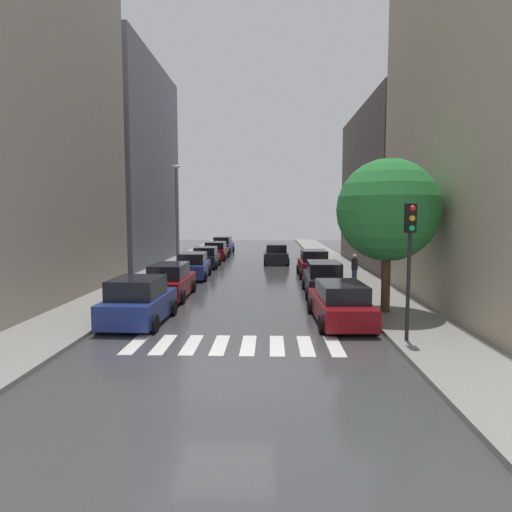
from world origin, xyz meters
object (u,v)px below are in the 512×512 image
parked_car_right_second (323,279)px  street_tree_right (388,210)px  parked_car_left_fourth (206,258)px  parked_car_right_third (313,264)px  parked_car_right_nearest (340,304)px  traffic_light_right_corner (410,241)px  pedestrian_near_tree (355,268)px  parked_car_left_nearest (138,302)px  parked_car_left_fifth (216,251)px  parked_car_left_sixth (223,245)px  parked_car_left_third (193,266)px  lamp_post_left (177,210)px  parked_car_left_second (170,282)px  car_midroad (276,254)px

parked_car_right_second → street_tree_right: size_ratio=0.78×
parked_car_left_fourth → parked_car_right_third: size_ratio=0.97×
parked_car_right_nearest → traffic_light_right_corner: (1.65, -2.89, 2.55)m
pedestrian_near_tree → parked_car_left_nearest: bearing=-148.0°
parked_car_right_second → street_tree_right: street_tree_right is taller
pedestrian_near_tree → street_tree_right: size_ratio=0.28×
parked_car_right_nearest → parked_car_right_second: bearing=-2.9°
parked_car_right_third → street_tree_right: bearing=-171.0°
parked_car_left_fifth → parked_car_left_sixth: (-0.07, 6.58, 0.05)m
parked_car_left_third → parked_car_left_fifth: size_ratio=1.00×
pedestrian_near_tree → lamp_post_left: (-11.44, 6.26, 3.34)m
street_tree_right → traffic_light_right_corner: bearing=-95.1°
street_tree_right → lamp_post_left: bearing=130.4°
parked_car_left_second → parked_car_right_second: size_ratio=0.99×
parked_car_left_sixth → parked_car_right_second: bearing=-160.3°
parked_car_right_third → lamp_post_left: lamp_post_left is taller
traffic_light_right_corner → lamp_post_left: bearing=122.1°
parked_car_left_sixth → traffic_light_right_corner: 34.60m
parked_car_left_second → parked_car_left_third: size_ratio=1.06×
parked_car_right_nearest → lamp_post_left: bearing=30.1°
parked_car_left_nearest → parked_car_right_second: (7.70, 6.36, -0.02)m
parked_car_left_nearest → traffic_light_right_corner: size_ratio=0.97×
parked_car_left_second → parked_car_right_third: 10.94m
parked_car_left_fifth → lamp_post_left: 9.91m
traffic_light_right_corner → parked_car_left_fifth: bearing=109.3°
parked_car_right_third → parked_car_left_fifth: bearing=34.5°
parked_car_left_nearest → street_tree_right: street_tree_right is taller
parked_car_left_sixth → street_tree_right: bearing=-159.4°
parked_car_left_third → lamp_post_left: lamp_post_left is taller
parked_car_left_nearest → parked_car_right_nearest: parked_car_left_nearest is taller
parked_car_right_second → traffic_light_right_corner: 9.34m
pedestrian_near_tree → lamp_post_left: size_ratio=0.23×
parked_car_right_second → car_midroad: bearing=9.8°
pedestrian_near_tree → parked_car_right_second: bearing=-139.9°
parked_car_left_third → street_tree_right: 14.55m
pedestrian_near_tree → street_tree_right: (-0.07, -7.12, 3.22)m
car_midroad → parked_car_left_nearest: bearing=164.4°
parked_car_left_sixth → car_midroad: bearing=-148.5°
parked_car_left_nearest → car_midroad: 21.61m
parked_car_left_second → parked_car_left_fifth: 18.92m
lamp_post_left → car_midroad: bearing=39.3°
lamp_post_left → parked_car_right_nearest: bearing=-57.5°
parked_car_right_nearest → parked_car_left_third: bearing=31.2°
parked_car_left_second → pedestrian_near_tree: 10.37m
parked_car_left_fifth → parked_car_right_third: 13.71m
parked_car_left_third → traffic_light_right_corner: (9.32, -14.45, 2.51)m
parked_car_left_third → traffic_light_right_corner: traffic_light_right_corner is taller
parked_car_left_fourth → pedestrian_near_tree: pedestrian_near_tree is taller
parked_car_left_fifth → traffic_light_right_corner: 28.34m
parked_car_left_fifth → parked_car_right_second: parked_car_right_second is taller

